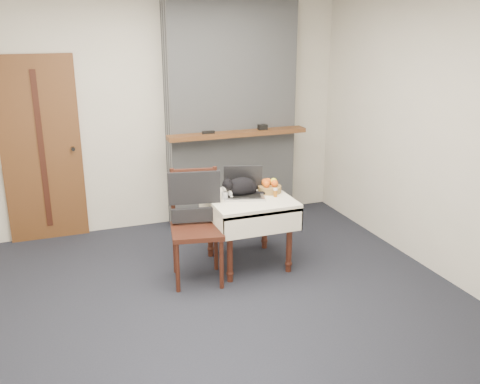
% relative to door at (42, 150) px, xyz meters
% --- Properties ---
extents(ground, '(4.50, 4.50, 0.00)m').
position_rel_door_xyz_m(ground, '(1.20, -1.97, -1.00)').
color(ground, black).
rests_on(ground, ground).
extents(room_shell, '(4.52, 4.01, 2.61)m').
position_rel_door_xyz_m(room_shell, '(1.20, -1.51, 0.76)').
color(room_shell, beige).
rests_on(room_shell, ground).
extents(door, '(0.82, 0.10, 2.00)m').
position_rel_door_xyz_m(door, '(0.00, 0.00, 0.00)').
color(door, brown).
rests_on(door, ground).
extents(chimney, '(1.62, 0.48, 2.60)m').
position_rel_door_xyz_m(chimney, '(2.10, -0.13, 0.30)').
color(chimney, gray).
rests_on(chimney, ground).
extents(side_table, '(0.78, 0.78, 0.70)m').
position_rel_door_xyz_m(side_table, '(1.83, -1.40, -0.41)').
color(side_table, '#35130E').
rests_on(side_table, ground).
extents(laptop, '(0.45, 0.41, 0.28)m').
position_rel_door_xyz_m(laptop, '(1.80, -1.33, -0.23)').
color(laptop, '#B7B7BC').
rests_on(laptop, side_table).
extents(cat, '(0.45, 0.22, 0.22)m').
position_rel_door_xyz_m(cat, '(1.78, -1.35, -0.21)').
color(cat, black).
rests_on(cat, side_table).
extents(cream_jar, '(0.06, 0.06, 0.07)m').
position_rel_door_xyz_m(cream_jar, '(1.59, -1.38, -0.26)').
color(cream_jar, silver).
rests_on(cream_jar, side_table).
extents(pill_bottle, '(0.04, 0.04, 0.08)m').
position_rel_door_xyz_m(pill_bottle, '(2.07, -1.48, -0.26)').
color(pill_bottle, '#A45914').
rests_on(pill_bottle, side_table).
extents(fruit_basket, '(0.23, 0.23, 0.13)m').
position_rel_door_xyz_m(fruit_basket, '(2.08, -1.32, -0.25)').
color(fruit_basket, olive).
rests_on(fruit_basket, side_table).
extents(desk_clutter, '(0.14, 0.04, 0.01)m').
position_rel_door_xyz_m(desk_clutter, '(1.96, -1.31, -0.30)').
color(desk_clutter, black).
rests_on(desk_clutter, side_table).
extents(chair, '(0.54, 0.54, 1.04)m').
position_rel_door_xyz_m(chair, '(1.28, -1.47, -0.34)').
color(chair, '#35130E').
rests_on(chair, ground).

